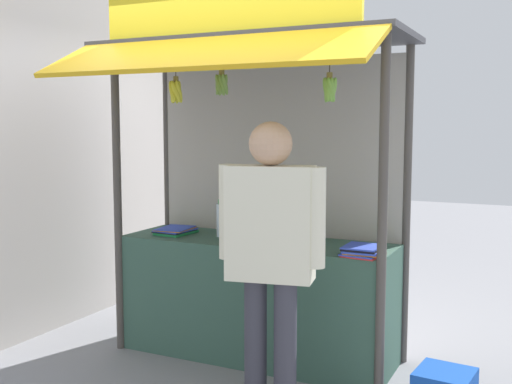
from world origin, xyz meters
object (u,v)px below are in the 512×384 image
object	(u,v)px
water_bottle_back_left	(247,218)
vendor_person	(270,243)
magazine_stack_right	(175,231)
banana_bunch_inner_right	(176,91)
banana_bunch_leftmost	(221,84)
water_bottle_left	(275,222)
magazine_stack_mid_left	(249,241)
magazine_stack_center	(363,251)
banana_bunch_rightmost	(330,89)
water_bottle_front_left	(222,219)

from	to	relation	value
water_bottle_back_left	vendor_person	size ratio (longest dim) A/B	0.18
magazine_stack_right	banana_bunch_inner_right	size ratio (longest dim) A/B	1.03
banana_bunch_leftmost	water_bottle_left	bearing A→B (deg)	65.95
magazine_stack_mid_left	vendor_person	size ratio (longest dim) A/B	0.14
magazine_stack_right	banana_bunch_leftmost	distance (m)	1.29
banana_bunch_leftmost	magazine_stack_right	bearing A→B (deg)	148.73
vendor_person	magazine_stack_right	bearing A→B (deg)	-45.61
water_bottle_back_left	magazine_stack_center	xyz separation A→B (m)	(0.95, -0.26, -0.11)
vendor_person	banana_bunch_rightmost	bearing A→B (deg)	-124.37
magazine_stack_mid_left	banana_bunch_rightmost	bearing A→B (deg)	-21.13
magazine_stack_right	magazine_stack_center	xyz separation A→B (m)	(1.52, -0.16, 0.01)
magazine_stack_right	banana_bunch_inner_right	distance (m)	1.13
water_bottle_back_left	banana_bunch_rightmost	size ratio (longest dim) A/B	0.98
water_bottle_back_left	water_bottle_front_left	distance (m)	0.19
water_bottle_front_left	banana_bunch_inner_right	distance (m)	1.02
magazine_stack_mid_left	banana_bunch_rightmost	world-z (taller)	banana_bunch_rightmost
magazine_stack_right	magazine_stack_mid_left	size ratio (longest dim) A/B	1.29
magazine_stack_mid_left	banana_bunch_inner_right	world-z (taller)	banana_bunch_inner_right
magazine_stack_right	magazine_stack_mid_left	bearing A→B (deg)	-9.48
water_bottle_front_left	banana_bunch_inner_right	xyz separation A→B (m)	(-0.11, -0.43, 0.92)
water_bottle_back_left	vendor_person	bearing A→B (deg)	-56.20
banana_bunch_inner_right	vendor_person	world-z (taller)	banana_bunch_inner_right
water_bottle_left	magazine_stack_right	bearing A→B (deg)	-176.20
water_bottle_back_left	magazine_stack_right	distance (m)	0.58
water_bottle_back_left	magazine_stack_right	xyz separation A→B (m)	(-0.56, -0.09, -0.12)
banana_bunch_inner_right	vendor_person	bearing A→B (deg)	-25.50
water_bottle_left	banana_bunch_leftmost	world-z (taller)	banana_bunch_leftmost
banana_bunch_leftmost	vendor_person	size ratio (longest dim) A/B	0.15
magazine_stack_right	vendor_person	bearing A→B (deg)	-34.70
water_bottle_left	banana_bunch_leftmost	bearing A→B (deg)	-114.05
water_bottle_front_left	magazine_stack_center	world-z (taller)	water_bottle_front_left
water_bottle_front_left	banana_bunch_leftmost	world-z (taller)	banana_bunch_leftmost
banana_bunch_rightmost	banana_bunch_inner_right	bearing A→B (deg)	-179.76
banana_bunch_leftmost	banana_bunch_inner_right	world-z (taller)	same
magazine_stack_right	banana_bunch_inner_right	world-z (taller)	banana_bunch_inner_right
water_bottle_back_left	magazine_stack_mid_left	size ratio (longest dim) A/B	1.27
banana_bunch_leftmost	vendor_person	distance (m)	1.16
magazine_stack_right	banana_bunch_leftmost	world-z (taller)	banana_bunch_leftmost
magazine_stack_right	banana_bunch_rightmost	size ratio (longest dim) A/B	1.00
magazine_stack_mid_left	vendor_person	bearing A→B (deg)	-55.08
water_bottle_back_left	magazine_stack_right	bearing A→B (deg)	-170.51
magazine_stack_right	magazine_stack_center	size ratio (longest dim) A/B	1.14
water_bottle_front_left	magazine_stack_center	size ratio (longest dim) A/B	1.01
water_bottle_left	water_bottle_back_left	size ratio (longest dim) A/B	0.96
magazine_stack_mid_left	water_bottle_back_left	bearing A→B (deg)	119.83
banana_bunch_leftmost	water_bottle_front_left	bearing A→B (deg)	119.51
banana_bunch_rightmost	water_bottle_front_left	bearing A→B (deg)	156.47
water_bottle_front_left	banana_bunch_rightmost	size ratio (longest dim) A/B	0.88
magazine_stack_mid_left	magazine_stack_center	world-z (taller)	magazine_stack_center
banana_bunch_rightmost	water_bottle_left	bearing A→B (deg)	141.99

